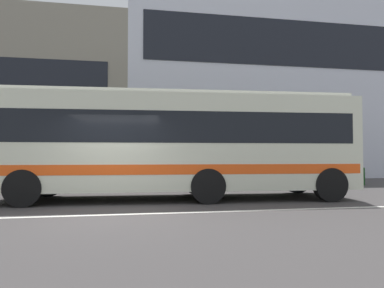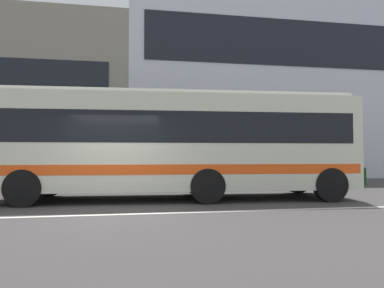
{
  "view_description": "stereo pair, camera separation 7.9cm",
  "coord_description": "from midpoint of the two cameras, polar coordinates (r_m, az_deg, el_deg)",
  "views": [
    {
      "loc": [
        0.53,
        -8.19,
        1.39
      ],
      "look_at": [
        2.49,
        2.85,
        1.74
      ],
      "focal_mm": 32.2,
      "sensor_mm": 36.0,
      "label": 1
    },
    {
      "loc": [
        0.6,
        -8.21,
        1.39
      ],
      "look_at": [
        2.49,
        2.85,
        1.74
      ],
      "focal_mm": 32.2,
      "sensor_mm": 36.0,
      "label": 2
    }
  ],
  "objects": [
    {
      "name": "lane_centre_line",
      "position": [
        8.34,
        -14.13,
        -11.31
      ],
      "size": [
        60.0,
        0.16,
        0.01
      ],
      "primitive_type": "cube",
      "color": "silver",
      "rests_on": "ground_plane"
    },
    {
      "name": "apartment_block_right",
      "position": [
        25.16,
        13.3,
        10.47
      ],
      "size": [
        20.05,
        8.71,
        13.42
      ],
      "color": "silver",
      "rests_on": "ground_plane"
    },
    {
      "name": "transit_bus",
      "position": [
        10.87,
        -1.99,
        0.38
      ],
      "size": [
        10.79,
        3.13,
        3.27
      ],
      "color": "beige",
      "rests_on": "ground_plane"
    },
    {
      "name": "hedge_row_far",
      "position": [
        15.03,
        1.83,
        -5.57
      ],
      "size": [
        14.84,
        1.1,
        0.8
      ],
      "primitive_type": "cube",
      "color": "#184418",
      "rests_on": "ground_plane"
    },
    {
      "name": "ground_plane",
      "position": [
        8.34,
        -14.13,
        -11.34
      ],
      "size": [
        160.0,
        160.0,
        0.0
      ],
      "primitive_type": "plane",
      "color": "#423E3E"
    }
  ]
}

